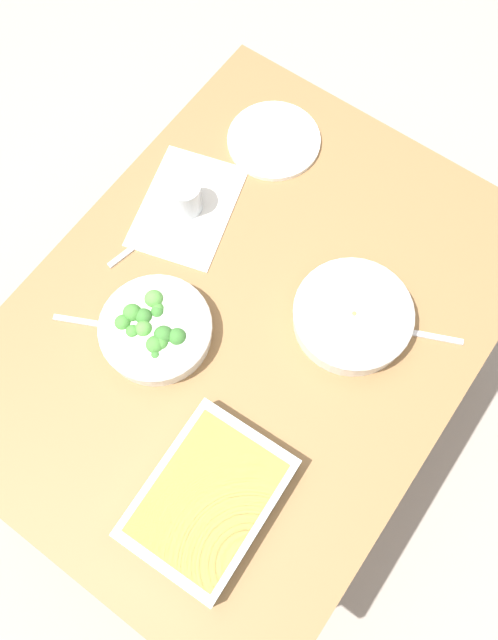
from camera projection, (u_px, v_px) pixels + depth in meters
name	position (u px, v px, depth m)	size (l,w,h in m)	color
ground_plane	(249.00, 403.00, 2.04)	(6.00, 6.00, 0.00)	#9E9389
dining_table	(249.00, 334.00, 1.43)	(1.20, 0.90, 0.74)	olive
placemat	(187.00, 207.00, 1.44)	(0.28, 0.20, 0.00)	silver
stew_bowl	(353.00, 316.00, 1.32)	(0.25, 0.25, 0.06)	silver
broccoli_bowl	(155.00, 329.00, 1.31)	(0.23, 0.23, 0.07)	silver
baking_dish	(208.00, 499.00, 1.18)	(0.31, 0.23, 0.06)	silver
drink_cup	(186.00, 198.00, 1.41)	(0.07, 0.07, 0.08)	#B2BCC6
side_plate	(274.00, 140.00, 1.50)	(0.22, 0.22, 0.01)	white
spoon_by_stew	(409.00, 332.00, 1.33)	(0.09, 0.17, 0.01)	silver
spoon_by_broccoli	(106.00, 325.00, 1.34)	(0.09, 0.17, 0.01)	silver
spoon_spare	(149.00, 235.00, 1.42)	(0.18, 0.06, 0.01)	silver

